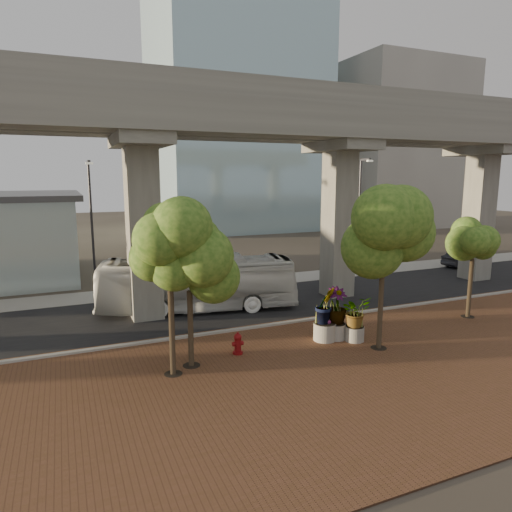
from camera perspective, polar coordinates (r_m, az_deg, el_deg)
name	(u,v)px	position (r m, az deg, el deg)	size (l,w,h in m)	color
ground	(264,315)	(25.32, 0.96, -7.35)	(160.00, 160.00, 0.00)	#393229
brick_plaza	(347,370)	(18.75, 11.30, -13.83)	(70.00, 13.00, 0.06)	brown
asphalt_road	(250,305)	(27.07, -0.78, -6.16)	(90.00, 8.00, 0.04)	black
curb_strip	(280,324)	(23.57, 2.97, -8.49)	(70.00, 0.25, 0.16)	#9F9C94
far_sidewalk	(220,285)	(32.06, -4.53, -3.61)	(90.00, 3.00, 0.06)	#9F9C94
transit_viaduct	(250,181)	(26.01, -0.82, 9.41)	(72.00, 5.60, 12.40)	gray
midrise_block	(393,147)	(75.39, 16.77, 12.94)	(18.00, 16.00, 24.00)	#A7A196
transit_bus	(198,284)	(25.91, -7.27, -3.50)	(2.59, 11.04, 3.08)	silver
parked_car	(465,259)	(42.04, 24.62, -0.36)	(1.41, 4.07, 1.34)	black
fire_hydrant	(238,343)	(19.74, -2.29, -10.86)	(0.48, 0.43, 0.95)	maroon
planter_front	(355,314)	(21.42, 12.32, -7.07)	(1.93, 1.93, 2.12)	gray
planter_right	(336,308)	(21.47, 10.02, -6.40)	(2.29, 2.29, 2.44)	#9A978B
planter_left	(325,308)	(21.18, 8.65, -6.44)	(2.30, 2.30, 2.53)	gray
street_tree_far_west	(169,249)	(16.93, -10.80, 0.81)	(3.54, 3.54, 6.47)	#483829
street_tree_near_west	(189,265)	(17.72, -8.39, -1.09)	(3.59, 3.59, 5.76)	#483829
street_tree_near_east	(384,237)	(20.02, 15.70, 2.25)	(4.09, 4.09, 6.80)	#483829
street_tree_far_east	(474,242)	(26.47, 25.57, 1.63)	(3.17, 3.17, 5.55)	#483829
streetlamp_west	(92,220)	(29.21, -19.84, 4.20)	(0.42, 1.22, 8.40)	#29292E
streetlamp_east	(360,207)	(36.46, 12.89, 5.94)	(0.44, 1.28, 8.81)	#2F2F34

